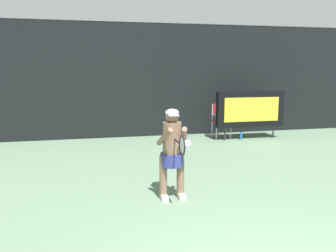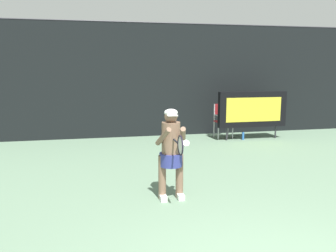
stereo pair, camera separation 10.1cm
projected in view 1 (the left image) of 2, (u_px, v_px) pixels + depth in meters
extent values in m
cube|color=black|center=(147.00, 81.00, 11.06)|extent=(18.00, 0.12, 3.60)
cylinder|color=#38383D|center=(147.00, 23.00, 10.75)|extent=(18.00, 0.05, 0.05)
cube|color=black|center=(250.00, 109.00, 10.67)|extent=(2.20, 0.20, 1.10)
cube|color=gold|center=(252.00, 109.00, 10.57)|extent=(1.80, 0.01, 0.75)
cylinder|color=#2D2D33|center=(225.00, 134.00, 10.61)|extent=(0.05, 0.05, 0.40)
cylinder|color=#2D2D33|center=(273.00, 132.00, 10.97)|extent=(0.05, 0.05, 0.40)
cylinder|color=#B7B7BC|center=(216.00, 131.00, 10.72)|extent=(0.04, 0.04, 0.52)
cylinder|color=#B7B7BC|center=(231.00, 131.00, 10.82)|extent=(0.04, 0.04, 0.52)
cylinder|color=#B7B7BC|center=(212.00, 129.00, 11.11)|extent=(0.04, 0.04, 0.52)
cylinder|color=#B7B7BC|center=(226.00, 128.00, 11.21)|extent=(0.04, 0.04, 0.52)
cube|color=maroon|center=(221.00, 121.00, 10.92)|extent=(0.52, 0.44, 0.03)
cylinder|color=#B7B7BC|center=(212.00, 113.00, 11.02)|extent=(0.04, 0.04, 0.56)
cylinder|color=#B7B7BC|center=(226.00, 112.00, 11.12)|extent=(0.04, 0.04, 0.56)
cube|color=maroon|center=(219.00, 109.00, 11.05)|extent=(0.48, 0.02, 0.34)
cylinder|color=#B7B7BC|center=(215.00, 115.00, 10.83)|extent=(0.04, 0.44, 0.04)
cylinder|color=#B7B7BC|center=(229.00, 115.00, 10.94)|extent=(0.04, 0.44, 0.04)
cylinder|color=blue|center=(241.00, 136.00, 10.72)|extent=(0.07, 0.07, 0.24)
cylinder|color=black|center=(241.00, 132.00, 10.70)|extent=(0.03, 0.03, 0.03)
cube|color=white|center=(164.00, 197.00, 5.79)|extent=(0.11, 0.26, 0.09)
cube|color=white|center=(181.00, 196.00, 5.85)|extent=(0.11, 0.26, 0.09)
cylinder|color=brown|center=(163.00, 177.00, 5.78)|extent=(0.13, 0.13, 0.76)
cylinder|color=brown|center=(180.00, 176.00, 5.84)|extent=(0.13, 0.13, 0.76)
cylinder|color=navy|center=(172.00, 159.00, 5.76)|extent=(0.39, 0.39, 0.22)
cylinder|color=brown|center=(172.00, 139.00, 5.70)|extent=(0.31, 0.31, 0.56)
sphere|color=brown|center=(172.00, 116.00, 5.64)|extent=(0.22, 0.22, 0.22)
ellipsoid|color=white|center=(172.00, 113.00, 5.63)|extent=(0.22, 0.22, 0.12)
cube|color=white|center=(173.00, 115.00, 5.54)|extent=(0.17, 0.12, 0.02)
cylinder|color=brown|center=(164.00, 137.00, 5.49)|extent=(0.20, 0.48, 0.37)
cylinder|color=brown|center=(184.00, 136.00, 5.57)|extent=(0.20, 0.48, 0.37)
cylinder|color=white|center=(187.00, 143.00, 5.47)|extent=(0.13, 0.13, 0.12)
cylinder|color=black|center=(177.00, 141.00, 5.41)|extent=(0.03, 0.28, 0.03)
torus|color=black|center=(182.00, 145.00, 5.11)|extent=(0.02, 0.31, 0.31)
ellipsoid|color=silver|center=(182.00, 145.00, 5.11)|extent=(0.01, 0.26, 0.26)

